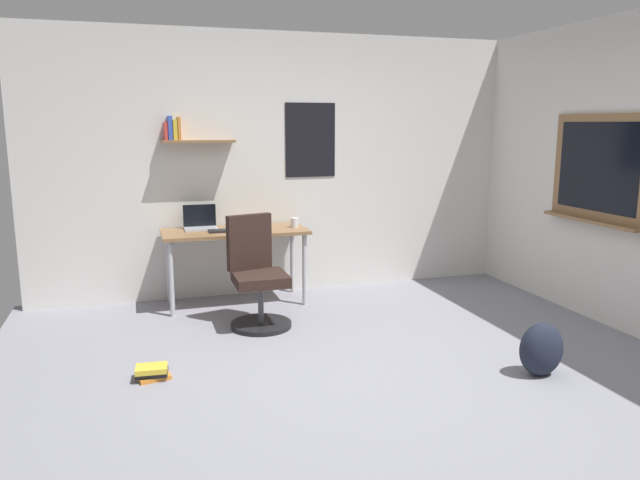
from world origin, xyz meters
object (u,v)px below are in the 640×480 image
object	(u,v)px
keyboard	(229,230)
office_chair	(257,279)
coffee_mug	(295,223)
book_stack_on_floor	(152,372)
backpack	(541,349)
laptop	(200,223)
desk	(235,238)
computer_mouse	(258,228)

from	to	relation	value
keyboard	office_chair	bearing A→B (deg)	-77.49
coffee_mug	book_stack_on_floor	size ratio (longest dim) A/B	0.38
keyboard	backpack	distance (m)	2.93
office_chair	backpack	size ratio (longest dim) A/B	2.52
laptop	keyboard	distance (m)	0.32
desk	coffee_mug	bearing A→B (deg)	-2.33
computer_mouse	laptop	bearing A→B (deg)	157.33
office_chair	computer_mouse	size ratio (longest dim) A/B	9.13
desk	laptop	bearing A→B (deg)	154.98
coffee_mug	keyboard	bearing A→B (deg)	-175.58
keyboard	book_stack_on_floor	xyz separation A→B (m)	(-0.77, -1.52, -0.69)
laptop	coffee_mug	bearing A→B (deg)	-10.64
desk	laptop	world-z (taller)	laptop
laptop	book_stack_on_floor	size ratio (longest dim) A/B	1.28
desk	book_stack_on_floor	size ratio (longest dim) A/B	5.60
laptop	computer_mouse	bearing A→B (deg)	-22.67
coffee_mug	backpack	bearing A→B (deg)	-63.36
desk	keyboard	size ratio (longest dim) A/B	3.67
office_chair	keyboard	distance (m)	0.71
coffee_mug	book_stack_on_floor	xyz separation A→B (m)	(-1.42, -1.57, -0.72)
office_chair	keyboard	xyz separation A→B (m)	(-0.14, 0.62, 0.33)
office_chair	computer_mouse	xyz separation A→B (m)	(0.14, 0.62, 0.33)
laptop	keyboard	xyz separation A→B (m)	(0.24, -0.22, -0.04)
keyboard	backpack	bearing A→B (deg)	-51.29
computer_mouse	book_stack_on_floor	xyz separation A→B (m)	(-1.05, -1.52, -0.69)
backpack	laptop	bearing A→B (deg)	129.61
keyboard	computer_mouse	xyz separation A→B (m)	(0.28, 0.00, 0.01)
keyboard	backpack	xyz separation A→B (m)	(1.80, -2.24, -0.55)
computer_mouse	coffee_mug	world-z (taller)	coffee_mug
backpack	office_chair	bearing A→B (deg)	135.65
laptop	computer_mouse	size ratio (longest dim) A/B	2.98
computer_mouse	backpack	world-z (taller)	computer_mouse
desk	laptop	distance (m)	0.36
office_chair	computer_mouse	distance (m)	0.72
keyboard	coffee_mug	size ratio (longest dim) A/B	4.02
coffee_mug	backpack	world-z (taller)	coffee_mug
desk	backpack	size ratio (longest dim) A/B	3.60
backpack	computer_mouse	bearing A→B (deg)	124.08
computer_mouse	book_stack_on_floor	bearing A→B (deg)	-124.63
desk	keyboard	xyz separation A→B (m)	(-0.07, -0.07, 0.09)
desk	book_stack_on_floor	world-z (taller)	desk
book_stack_on_floor	desk	bearing A→B (deg)	62.25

